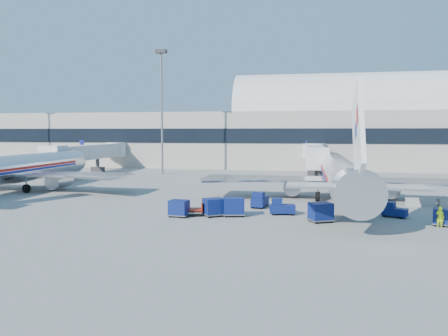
% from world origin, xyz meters
% --- Properties ---
extents(ground, '(260.00, 260.00, 0.00)m').
position_xyz_m(ground, '(0.00, 0.00, 0.00)').
color(ground, gray).
rests_on(ground, ground).
extents(terminal, '(170.00, 28.15, 21.00)m').
position_xyz_m(terminal, '(-13.60, 55.96, 7.52)').
color(terminal, '#B2AA9E').
rests_on(terminal, ground).
extents(airliner_main, '(32.00, 37.26, 12.07)m').
position_xyz_m(airliner_main, '(10.00, 4.51, 2.93)').
color(airliner_main, silver).
rests_on(airliner_main, ground).
extents(airliner_mid, '(32.00, 37.26, 12.07)m').
position_xyz_m(airliner_mid, '(-32.00, 4.51, 2.93)').
color(airliner_mid, silver).
rests_on(airliner_mid, ground).
extents(jetbridge_near, '(4.40, 27.50, 6.25)m').
position_xyz_m(jetbridge_near, '(7.60, 30.81, 3.93)').
color(jetbridge_near, silver).
rests_on(jetbridge_near, ground).
extents(jetbridge_mid, '(4.40, 27.50, 6.25)m').
position_xyz_m(jetbridge_mid, '(-34.40, 30.81, 3.93)').
color(jetbridge_mid, silver).
rests_on(jetbridge_mid, ground).
extents(mast_west, '(2.00, 1.20, 22.60)m').
position_xyz_m(mast_west, '(-20.00, 30.00, 14.79)').
color(mast_west, slate).
rests_on(mast_west, ground).
extents(barrier_near, '(3.00, 0.55, 0.90)m').
position_xyz_m(barrier_near, '(18.00, 2.00, 0.45)').
color(barrier_near, '#9E9E96').
rests_on(barrier_near, ground).
extents(tug_lead, '(2.52, 1.52, 1.55)m').
position_xyz_m(tug_lead, '(3.80, -5.27, 0.71)').
color(tug_lead, '#0B1853').
rests_on(tug_lead, ground).
extents(tug_right, '(2.39, 1.92, 1.40)m').
position_xyz_m(tug_right, '(14.10, -4.59, 0.64)').
color(tug_right, '#0B1853').
rests_on(tug_right, ground).
extents(tug_left, '(1.70, 2.75, 1.68)m').
position_xyz_m(tug_left, '(1.34, -1.78, 0.77)').
color(tug_left, '#0B1853').
rests_on(tug_left, ground).
extents(cart_train_a, '(2.27, 1.92, 1.74)m').
position_xyz_m(cart_train_a, '(-0.51, -6.93, 0.93)').
color(cart_train_a, '#0B1853').
rests_on(cart_train_a, ground).
extents(cart_train_b, '(2.40, 2.30, 1.68)m').
position_xyz_m(cart_train_b, '(-2.33, -7.32, 0.90)').
color(cart_train_b, '#0B1853').
rests_on(cart_train_b, ground).
extents(cart_train_c, '(1.93, 1.57, 1.56)m').
position_xyz_m(cart_train_c, '(-5.45, -8.18, 0.83)').
color(cart_train_c, '#0B1853').
rests_on(cart_train_c, ground).
extents(cart_solo_near, '(2.39, 2.19, 1.71)m').
position_xyz_m(cart_solo_near, '(7.37, -8.13, 0.91)').
color(cart_solo_near, '#0B1853').
rests_on(cart_solo_near, ground).
extents(cart_solo_far, '(2.00, 1.76, 1.47)m').
position_xyz_m(cart_solo_far, '(17.44, -7.90, 0.78)').
color(cart_solo_far, '#0B1853').
rests_on(cart_solo_far, ground).
extents(cart_open_red, '(2.53, 1.94, 0.63)m').
position_xyz_m(cart_open_red, '(-4.52, -7.29, 0.45)').
color(cart_open_red, slate).
rests_on(cart_open_red, ground).
extents(ramp_worker, '(0.76, 0.74, 1.77)m').
position_xyz_m(ramp_worker, '(16.97, -8.53, 0.88)').
color(ramp_worker, '#A1DC17').
rests_on(ramp_worker, ground).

